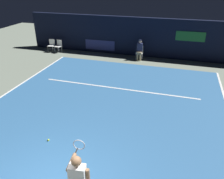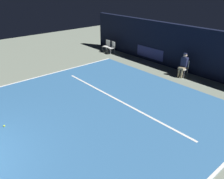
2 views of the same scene
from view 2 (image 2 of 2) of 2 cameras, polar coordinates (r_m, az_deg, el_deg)
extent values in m
plane|color=gray|center=(9.26, -7.42, -6.40)|extent=(31.48, 31.48, 0.00)
cube|color=#336699|center=(9.25, -7.42, -6.37)|extent=(10.00, 11.10, 0.01)
cube|color=white|center=(13.28, -19.45, 2.52)|extent=(0.10, 11.10, 0.01)
cube|color=white|center=(10.28, 1.58, -2.67)|extent=(7.80, 0.10, 0.01)
cube|color=black|center=(13.89, 19.00, 9.20)|extent=(16.24, 0.30, 2.60)
cube|color=navy|center=(15.53, 9.34, 8.96)|extent=(2.20, 0.04, 0.70)
cube|color=white|center=(13.32, 17.22, 4.98)|extent=(0.46, 0.42, 0.04)
cube|color=white|center=(13.42, 17.78, 6.09)|extent=(0.42, 0.05, 0.42)
cylinder|color=#B2B2B7|center=(13.35, 16.04, 4.11)|extent=(0.03, 0.03, 0.46)
cylinder|color=#B2B2B7|center=(13.18, 17.41, 3.66)|extent=(0.03, 0.03, 0.46)
cylinder|color=#B2B2B7|center=(13.62, 16.79, 4.45)|extent=(0.03, 0.03, 0.46)
cylinder|color=#B2B2B7|center=(13.46, 18.15, 4.00)|extent=(0.03, 0.03, 0.46)
cube|color=tan|center=(13.24, 17.07, 5.06)|extent=(0.34, 0.41, 0.14)
cylinder|color=tan|center=(13.23, 16.19, 3.90)|extent=(0.11, 0.11, 0.46)
cylinder|color=tan|center=(13.15, 16.85, 3.68)|extent=(0.11, 0.11, 0.46)
cube|color=#23284C|center=(13.24, 17.51, 6.52)|extent=(0.35, 0.24, 0.52)
sphere|color=beige|center=(13.13, 17.73, 8.08)|extent=(0.20, 0.20, 0.20)
cylinder|color=#141933|center=(13.11, 17.78, 8.46)|extent=(0.19, 0.19, 0.04)
cube|color=white|center=(16.96, -0.24, 10.29)|extent=(0.51, 0.47, 0.04)
cube|color=white|center=(17.00, 0.35, 11.12)|extent=(0.42, 0.11, 0.42)
cylinder|color=#B2B2B7|center=(17.10, -1.06, 9.64)|extent=(0.03, 0.03, 0.44)
cylinder|color=#B2B2B7|center=(16.78, -0.43, 9.34)|extent=(0.03, 0.03, 0.44)
cylinder|color=#B2B2B7|center=(17.26, -0.06, 9.79)|extent=(0.03, 0.03, 0.44)
cylinder|color=#B2B2B7|center=(16.95, 0.59, 9.50)|extent=(0.03, 0.03, 0.44)
cube|color=white|center=(17.37, -1.44, 10.64)|extent=(0.47, 0.44, 0.04)
cube|color=white|center=(17.45, -0.97, 11.49)|extent=(0.42, 0.07, 0.42)
cylinder|color=#B2B2B7|center=(17.44, -2.28, 9.94)|extent=(0.03, 0.03, 0.44)
cylinder|color=#B2B2B7|center=(17.18, -1.40, 9.72)|extent=(0.03, 0.03, 0.44)
cylinder|color=#B2B2B7|center=(17.67, -1.47, 10.15)|extent=(0.03, 0.03, 0.44)
cylinder|color=#B2B2B7|center=(17.41, -0.59, 9.93)|extent=(0.03, 0.03, 0.44)
sphere|color=#CCE033|center=(9.36, -25.16, -8.16)|extent=(0.07, 0.07, 0.07)
camera|label=1|loc=(5.45, -84.16, 5.15)|focal=36.41mm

